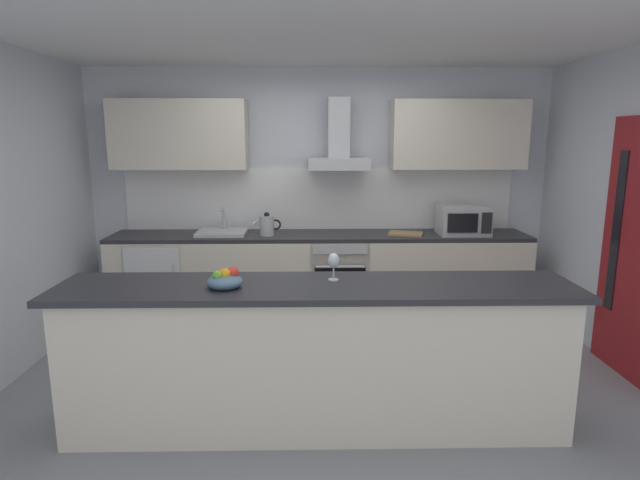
# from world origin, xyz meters

# --- Properties ---
(ground) EXTENTS (5.88, 4.63, 0.02)m
(ground) POSITION_xyz_m (0.00, 0.00, -0.01)
(ground) COLOR gray
(ceiling) EXTENTS (5.88, 4.63, 0.02)m
(ceiling) POSITION_xyz_m (0.00, 0.00, 2.61)
(ceiling) COLOR white
(wall_back) EXTENTS (5.88, 0.12, 2.60)m
(wall_back) POSITION_xyz_m (0.00, 1.88, 1.30)
(wall_back) COLOR silver
(wall_back) RESTS_ON ground
(backsplash_tile) EXTENTS (4.15, 0.02, 0.66)m
(backsplash_tile) POSITION_xyz_m (0.00, 1.80, 1.23)
(backsplash_tile) COLOR white
(counter_back) EXTENTS (4.30, 0.60, 0.90)m
(counter_back) POSITION_xyz_m (0.00, 1.50, 0.45)
(counter_back) COLOR beige
(counter_back) RESTS_ON ground
(counter_island) EXTENTS (3.26, 0.64, 0.98)m
(counter_island) POSITION_xyz_m (-0.06, -0.65, 0.49)
(counter_island) COLOR beige
(counter_island) RESTS_ON ground
(upper_cabinets) EXTENTS (4.24, 0.32, 0.70)m
(upper_cabinets) POSITION_xyz_m (0.00, 1.65, 1.91)
(upper_cabinets) COLOR beige
(side_door) EXTENTS (0.08, 0.85, 2.05)m
(side_door) POSITION_xyz_m (2.43, 0.10, 1.03)
(side_door) COLOR maroon
(side_door) RESTS_ON ground
(oven) EXTENTS (0.60, 0.62, 0.80)m
(oven) POSITION_xyz_m (0.20, 1.47, 0.46)
(oven) COLOR slate
(oven) RESTS_ON ground
(refrigerator) EXTENTS (0.58, 0.60, 0.85)m
(refrigerator) POSITION_xyz_m (-1.66, 1.47, 0.43)
(refrigerator) COLOR white
(refrigerator) RESTS_ON ground
(microwave) EXTENTS (0.50, 0.38, 0.30)m
(microwave) POSITION_xyz_m (1.47, 1.44, 1.05)
(microwave) COLOR #B7BABC
(microwave) RESTS_ON counter_back
(sink) EXTENTS (0.50, 0.40, 0.26)m
(sink) POSITION_xyz_m (-1.01, 1.48, 0.93)
(sink) COLOR silver
(sink) RESTS_ON counter_back
(kettle) EXTENTS (0.29, 0.15, 0.24)m
(kettle) POSITION_xyz_m (-0.54, 1.44, 1.01)
(kettle) COLOR #B7BABC
(kettle) RESTS_ON counter_back
(range_hood) EXTENTS (0.62, 0.45, 0.72)m
(range_hood) POSITION_xyz_m (0.20, 1.60, 1.79)
(range_hood) COLOR #B7BABC
(wine_glass) EXTENTS (0.08, 0.08, 0.18)m
(wine_glass) POSITION_xyz_m (0.05, -0.55, 1.10)
(wine_glass) COLOR silver
(wine_glass) RESTS_ON counter_island
(fruit_bowl) EXTENTS (0.22, 0.22, 0.13)m
(fruit_bowl) POSITION_xyz_m (-0.62, -0.70, 1.02)
(fruit_bowl) COLOR slate
(fruit_bowl) RESTS_ON counter_island
(chopping_board) EXTENTS (0.39, 0.31, 0.02)m
(chopping_board) POSITION_xyz_m (0.89, 1.45, 0.91)
(chopping_board) COLOR tan
(chopping_board) RESTS_ON counter_back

